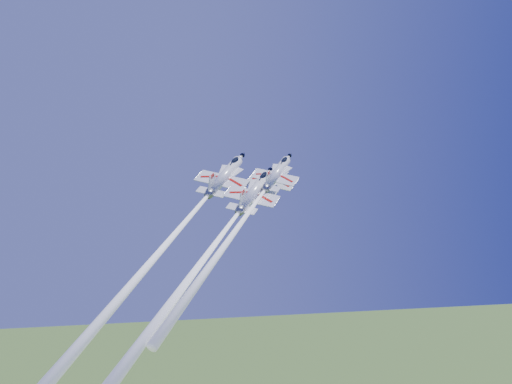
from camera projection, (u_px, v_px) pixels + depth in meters
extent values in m
cylinder|color=white|center=(273.00, 178.00, 124.46)|extent=(3.91, 8.66, 11.88)
cone|color=white|center=(285.00, 162.00, 130.09)|extent=(2.90, 3.50, 3.26)
cone|color=black|center=(287.00, 158.00, 131.39)|extent=(1.47, 1.76, 1.64)
cone|color=slate|center=(262.00, 194.00, 119.28)|extent=(2.79, 2.92, 2.30)
ellipsoid|color=black|center=(281.00, 165.00, 127.71)|extent=(2.62, 3.16, 2.50)
cube|color=black|center=(279.00, 167.00, 126.37)|extent=(0.78, 1.05, 0.85)
cube|color=white|center=(271.00, 182.00, 123.66)|extent=(10.62, 7.80, 3.99)
cube|color=white|center=(272.00, 172.00, 126.81)|extent=(2.86, 3.04, 1.94)
cube|color=white|center=(283.00, 174.00, 125.99)|extent=(2.86, 3.04, 1.94)
cube|color=white|center=(264.00, 192.00, 120.09)|extent=(5.75, 4.17, 2.12)
cube|color=white|center=(264.00, 184.00, 119.38)|extent=(1.72, 3.39, 3.86)
cube|color=#AD0F08|center=(265.00, 178.00, 118.85)|extent=(0.86, 1.25, 1.12)
cube|color=black|center=(273.00, 181.00, 124.99)|extent=(5.85, 7.60, 5.19)
sphere|color=white|center=(261.00, 194.00, 119.08)|extent=(1.03, 1.20, 1.07)
cone|color=white|center=(217.00, 255.00, 102.72)|extent=(6.80, 24.18, 37.95)
cylinder|color=white|center=(225.00, 176.00, 119.18)|extent=(4.29, 9.50, 13.04)
cone|color=white|center=(240.00, 158.00, 125.35)|extent=(3.19, 3.84, 3.58)
cone|color=black|center=(243.00, 154.00, 126.78)|extent=(1.61, 1.93, 1.80)
cone|color=slate|center=(209.00, 194.00, 113.49)|extent=(3.06, 3.21, 2.52)
ellipsoid|color=black|center=(235.00, 161.00, 122.73)|extent=(2.88, 3.47, 2.74)
cube|color=black|center=(232.00, 164.00, 121.27)|extent=(0.85, 1.15, 0.93)
cube|color=white|center=(222.00, 180.00, 118.29)|extent=(11.65, 8.56, 4.38)
cube|color=white|center=(224.00, 169.00, 121.75)|extent=(3.14, 3.33, 2.13)
cube|color=white|center=(236.00, 172.00, 120.85)|extent=(3.14, 3.33, 2.13)
cube|color=white|center=(211.00, 192.00, 114.38)|extent=(6.31, 4.57, 2.33)
cube|color=white|center=(212.00, 183.00, 113.60)|extent=(1.88, 3.72, 4.23)
cube|color=#AD0F08|center=(212.00, 176.00, 113.01)|extent=(0.94, 1.37, 1.22)
cube|color=black|center=(225.00, 180.00, 119.76)|extent=(6.42, 8.34, 5.69)
sphere|color=white|center=(208.00, 195.00, 113.27)|extent=(1.13, 1.31, 1.18)
cone|color=white|center=(137.00, 278.00, 93.16)|extent=(8.02, 29.41, 46.45)
cylinder|color=white|center=(277.00, 173.00, 117.06)|extent=(3.64, 8.07, 11.08)
cone|color=white|center=(288.00, 158.00, 122.30)|extent=(2.71, 3.26, 3.04)
cone|color=black|center=(290.00, 154.00, 123.52)|extent=(1.37, 1.64, 1.53)
cone|color=slate|center=(266.00, 189.00, 112.22)|extent=(2.60, 2.72, 2.14)
ellipsoid|color=black|center=(284.00, 160.00, 120.08)|extent=(2.44, 2.95, 2.33)
cube|color=black|center=(282.00, 163.00, 118.84)|extent=(0.72, 0.98, 0.79)
cube|color=white|center=(275.00, 177.00, 116.31)|extent=(9.90, 7.27, 3.72)
cube|color=white|center=(275.00, 168.00, 119.24)|extent=(2.67, 2.83, 1.81)
cube|color=white|center=(286.00, 170.00, 118.48)|extent=(2.67, 2.83, 1.81)
cube|color=white|center=(267.00, 187.00, 112.98)|extent=(5.36, 3.89, 1.98)
cube|color=white|center=(268.00, 180.00, 112.32)|extent=(1.60, 3.16, 3.60)
cube|color=#AD0F08|center=(268.00, 173.00, 111.82)|extent=(0.80, 1.17, 1.04)
cube|color=black|center=(277.00, 177.00, 117.55)|extent=(5.46, 7.09, 4.83)
sphere|color=white|center=(265.00, 190.00, 112.04)|extent=(0.96, 1.12, 1.00)
cone|color=white|center=(218.00, 255.00, 95.63)|extent=(6.64, 24.09, 37.97)
cylinder|color=white|center=(254.00, 192.00, 111.78)|extent=(4.08, 9.06, 12.43)
cone|color=white|center=(268.00, 173.00, 117.65)|extent=(3.04, 3.66, 3.41)
cone|color=black|center=(271.00, 168.00, 119.02)|extent=(1.53, 1.84, 1.71)
cone|color=slate|center=(240.00, 211.00, 106.35)|extent=(2.92, 3.06, 2.40)
ellipsoid|color=black|center=(263.00, 176.00, 115.17)|extent=(2.74, 3.31, 2.62)
cube|color=black|center=(260.00, 179.00, 113.77)|extent=(0.81, 1.10, 0.89)
cube|color=white|center=(252.00, 196.00, 110.93)|extent=(11.10, 8.16, 4.17)
cube|color=white|center=(253.00, 185.00, 114.23)|extent=(2.99, 3.17, 2.03)
cube|color=white|center=(265.00, 188.00, 113.37)|extent=(2.99, 3.17, 2.03)
cube|color=white|center=(242.00, 209.00, 107.20)|extent=(6.01, 4.36, 2.22)
cube|color=white|center=(242.00, 200.00, 106.46)|extent=(1.79, 3.55, 4.04)
cube|color=#AD0F08|center=(243.00, 193.00, 105.90)|extent=(0.90, 1.31, 1.17)
cube|color=black|center=(254.00, 196.00, 112.33)|extent=(6.12, 7.95, 5.42)
sphere|color=white|center=(239.00, 212.00, 106.15)|extent=(1.08, 1.25, 1.12)
cone|color=white|center=(184.00, 286.00, 89.61)|extent=(6.97, 24.53, 38.42)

